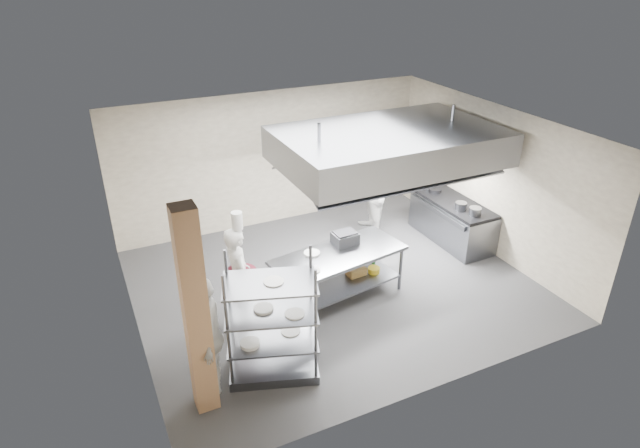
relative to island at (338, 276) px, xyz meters
name	(u,v)px	position (x,y,z in m)	size (l,w,h in m)	color
floor	(333,284)	(0.11, 0.41, -0.46)	(7.00, 7.00, 0.00)	#2E2E30
ceiling	(335,129)	(0.11, 0.41, 2.54)	(7.00, 7.00, 0.00)	silver
wall_back	(273,159)	(0.11, 3.41, 1.04)	(7.00, 7.00, 0.00)	gray
wall_left	(125,256)	(-3.39, 0.41, 1.04)	(6.00, 6.00, 0.00)	gray
wall_right	(490,180)	(3.61, 0.41, 1.04)	(6.00, 6.00, 0.00)	gray
column	(196,315)	(-2.79, -1.49, 1.04)	(0.30, 0.30, 3.00)	tan
exhaust_hood	(388,146)	(1.41, 0.81, 1.94)	(4.00, 2.50, 0.60)	slate
hood_strip_a	(344,170)	(0.51, 0.81, 1.62)	(1.60, 0.12, 0.04)	white
hood_strip_b	(428,155)	(2.31, 0.81, 1.62)	(1.60, 0.12, 0.04)	white
wall_shelf	(348,150)	(1.91, 3.25, 1.04)	(1.50, 0.28, 0.04)	slate
island	(338,276)	(0.00, 0.00, 0.00)	(2.35, 0.98, 0.91)	slate
island_worktop	(339,255)	(0.00, 0.00, 0.42)	(2.35, 0.98, 0.06)	slate
island_undershelf	(338,283)	(0.00, 0.00, -0.16)	(2.16, 0.88, 0.04)	slate
pass_rack	(272,318)	(-1.72, -1.28, 0.50)	(1.28, 0.75, 1.92)	slate
cooking_range	(452,222)	(3.19, 0.91, -0.04)	(0.80, 2.00, 0.84)	slate
range_top	(454,203)	(3.19, 0.91, 0.41)	(0.78, 1.96, 0.06)	black
chef_head	(239,278)	(-1.79, 0.02, 0.44)	(0.65, 0.43, 1.79)	silver
chef_line	(370,192)	(1.72, 1.91, 0.53)	(0.96, 0.75, 1.98)	silver
chef_plating	(208,334)	(-2.62, -1.18, 0.46)	(1.07, 0.45, 1.83)	silver
griddle	(345,238)	(0.26, 0.27, 0.56)	(0.43, 0.33, 0.21)	slate
wicker_basket	(356,271)	(0.41, 0.09, -0.06)	(0.33, 0.23, 0.15)	brown
stockpot	(461,206)	(3.05, 0.53, 0.52)	(0.23, 0.23, 0.16)	gray
plate_stack	(273,338)	(-1.72, -1.28, 0.16)	(0.28, 0.28, 0.05)	white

